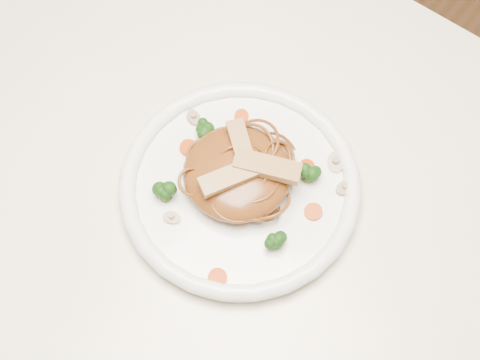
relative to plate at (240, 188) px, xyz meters
The scene contains 20 objects.
ground 0.76m from the plate, 114.35° to the right, with size 4.00×4.00×0.00m, color brown.
table 0.11m from the plate, 114.35° to the right, with size 1.20×0.80×0.75m.
plate is the anchor object (origin of this frame).
noodle_mound 0.03m from the plate, 151.38° to the left, with size 0.13×0.13×0.04m, color brown.
chicken_a 0.06m from the plate, 39.87° to the left, with size 0.08×0.02×0.01m, color tan.
chicken_b 0.06m from the plate, 125.58° to the left, with size 0.06×0.02×0.01m, color tan.
chicken_c 0.06m from the plate, 95.08° to the right, with size 0.07×0.02×0.01m, color tan.
broccoli_0 0.08m from the plate, 44.43° to the left, with size 0.02×0.02×0.03m, color #18410D, non-canonical shape.
broccoli_1 0.09m from the plate, 161.65° to the left, with size 0.02×0.02×0.03m, color #18410D, non-canonical shape.
broccoli_2 0.09m from the plate, 131.15° to the right, with size 0.03×0.03×0.03m, color #18410D, non-canonical shape.
broccoli_3 0.09m from the plate, 24.76° to the right, with size 0.02×0.02×0.03m, color #18410D, non-canonical shape.
carrot_0 0.08m from the plate, 55.11° to the left, with size 0.02×0.02×0.01m, color #B93106.
carrot_1 0.08m from the plate, behind, with size 0.02×0.02×0.01m, color #B93106.
carrot_2 0.09m from the plate, 15.60° to the left, with size 0.02×0.02×0.01m, color #B93106.
carrot_3 0.09m from the plate, 127.05° to the left, with size 0.02×0.02×0.01m, color #B93106.
carrot_4 0.12m from the plate, 64.09° to the right, with size 0.02×0.02×0.01m, color #B93106.
mushroom_0 0.09m from the plate, 113.09° to the right, with size 0.02×0.02×0.01m, color tan.
mushroom_1 0.12m from the plate, 35.83° to the left, with size 0.02×0.02×0.01m, color tan.
mushroom_2 0.11m from the plate, 160.35° to the left, with size 0.02×0.02×0.01m, color tan.
mushroom_3 0.12m from the plate, 52.42° to the left, with size 0.03×0.03×0.01m, color tan.
Camera 1 is at (0.23, -0.26, 1.49)m, focal length 51.11 mm.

